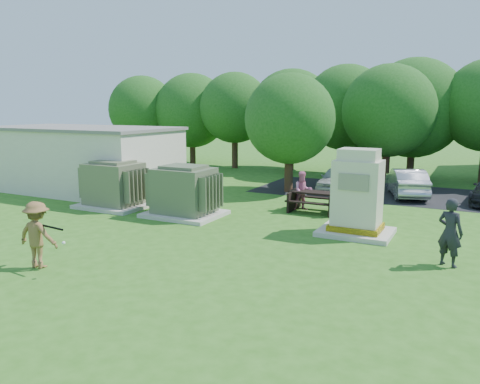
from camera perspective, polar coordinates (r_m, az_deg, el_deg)
The scene contains 15 objects.
ground at distance 14.17m, azimuth -7.46°, elevation -7.80°, with size 120.00×120.00×0.00m, color #2D6619.
service_building at distance 26.14m, azimuth -18.83°, elevation 3.69°, with size 10.00×5.00×3.20m, color beige.
service_building_roof at distance 26.02m, azimuth -19.05°, elevation 7.36°, with size 10.20×5.20×0.15m, color slate.
parking_strip at distance 24.95m, azimuth 25.05°, elevation -0.74°, with size 20.00×6.00×0.01m, color #232326.
transformer_left at distance 21.34m, azimuth -15.10°, elevation 0.78°, with size 3.00×2.40×2.07m.
transformer_right at distance 19.08m, azimuth -6.82°, elevation -0.04°, with size 3.00×2.40×2.07m.
generator_cabinet at distance 16.60m, azimuth 14.09°, elevation -0.66°, with size 2.46×2.01×2.99m.
picnic_table at distance 19.94m, azimuth 9.02°, elevation -0.87°, with size 2.06×1.54×0.88m.
batter at distance 14.03m, azimuth -23.45°, elevation -4.81°, with size 1.20×0.69×1.86m, color brown.
person_by_generator at distance 14.22m, azimuth 24.24°, elevation -4.51°, with size 0.71×0.46×1.94m, color black.
person_at_picnic at distance 20.21m, azimuth 7.66°, elevation 0.15°, with size 0.81×0.63×1.67m, color pink.
car_white at distance 25.17m, azimuth 11.80°, elevation 1.59°, with size 1.52×3.77×1.29m, color silver.
car_silver_a at distance 24.58m, azimuth 19.65°, elevation 1.12°, with size 1.47×4.21×1.39m, color #A3A4A8.
batting_equipment at distance 13.45m, azimuth -22.04°, elevation -4.28°, with size 1.29×0.32×0.37m.
tree_row at distance 30.14m, azimuth 15.95°, elevation 9.54°, with size 41.30×13.30×7.30m.
Camera 1 is at (7.71, -11.05, 4.41)m, focal length 35.00 mm.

